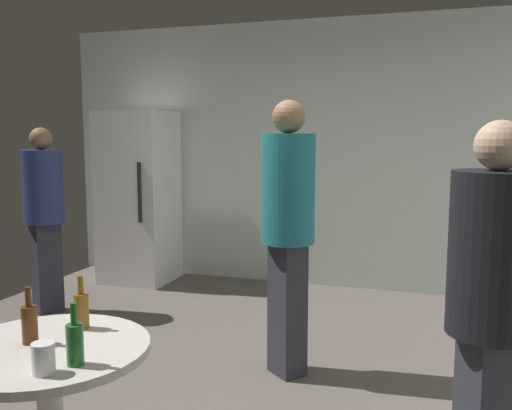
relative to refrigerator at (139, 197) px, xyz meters
name	(u,v)px	position (x,y,z in m)	size (l,w,h in m)	color
ground_plane	(208,398)	(1.73, -2.20, -0.95)	(5.20, 5.20, 0.10)	#5B544C
wall_back	(307,155)	(1.73, 0.43, 0.45)	(5.32, 0.06, 2.70)	beige
refrigerator	(139,197)	(0.00, 0.00, 0.00)	(0.70, 0.68, 1.80)	white
foreground_table	(48,372)	(1.58, -3.46, -0.27)	(0.80, 0.80, 0.73)	beige
beer_bottle_amber	(82,309)	(1.59, -3.25, -0.08)	(0.06, 0.06, 0.23)	#8C5919
beer_bottle_brown	(30,323)	(1.50, -3.46, -0.08)	(0.06, 0.06, 0.23)	#593314
beer_bottle_green	(75,342)	(1.80, -3.58, -0.08)	(0.06, 0.06, 0.23)	#26662D
plastic_cup_white	(43,358)	(1.74, -3.68, -0.11)	(0.08, 0.08, 0.11)	white
person_in_navy_shirt	(44,206)	(-0.22, -1.23, 0.04)	(0.46, 0.46, 1.62)	#2D2D38
person_in_teal_shirt	(288,216)	(2.12, -1.81, 0.14)	(0.48, 0.48, 1.77)	#2D2D38
person_in_black_shirt	(492,297)	(3.23, -2.95, 0.04)	(0.45, 0.45, 1.62)	#2D2D38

